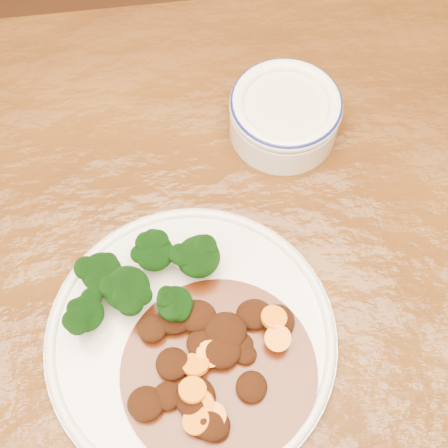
{
  "coord_description": "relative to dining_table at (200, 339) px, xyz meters",
  "views": [
    {
      "loc": [
        0.03,
        -0.21,
        1.37
      ],
      "look_at": [
        0.03,
        0.1,
        0.77
      ],
      "focal_mm": 50.0,
      "sensor_mm": 36.0,
      "label": 1
    }
  ],
  "objects": [
    {
      "name": "ground",
      "position": [
        0.0,
        0.0,
        -0.67
      ],
      "size": [
        4.0,
        4.0,
        0.0
      ],
      "primitive_type": "plane",
      "color": "#4B2312",
      "rests_on": "ground"
    },
    {
      "name": "dining_table",
      "position": [
        0.0,
        0.0,
        0.0
      ],
      "size": [
        1.6,
        1.08,
        0.75
      ],
      "rotation": [
        0.0,
        0.0,
        0.13
      ],
      "color": "#5A330F",
      "rests_on": "ground"
    },
    {
      "name": "dinner_plate",
      "position": [
        -0.01,
        -0.03,
        0.09
      ],
      "size": [
        0.29,
        0.29,
        0.02
      ],
      "rotation": [
        0.0,
        0.0,
        -0.38
      ],
      "color": "silver",
      "rests_on": "dining_table"
    },
    {
      "name": "broccoli_florets",
      "position": [
        -0.05,
        0.03,
        0.12
      ],
      "size": [
        0.15,
        0.1,
        0.05
      ],
      "color": "#6D9E51",
      "rests_on": "dinner_plate"
    },
    {
      "name": "mince_stew",
      "position": [
        0.02,
        -0.05,
        0.1
      ],
      "size": [
        0.19,
        0.19,
        0.03
      ],
      "color": "#4E1708",
      "rests_on": "dinner_plate"
    },
    {
      "name": "dip_bowl",
      "position": [
        0.1,
        0.24,
        0.11
      ],
      "size": [
        0.13,
        0.13,
        0.06
      ],
      "rotation": [
        0.0,
        0.0,
        0.34
      ],
      "color": "white",
      "rests_on": "dining_table"
    }
  ]
}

